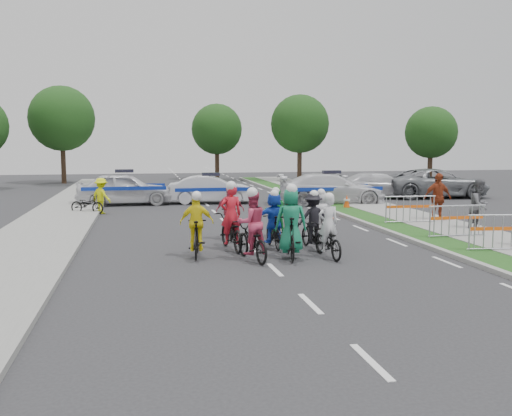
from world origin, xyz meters
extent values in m
plane|color=#28282B|center=(0.00, 0.00, 0.00)|extent=(90.00, 90.00, 0.00)
cube|color=gray|center=(5.10, 5.00, 0.06)|extent=(0.20, 60.00, 0.12)
cube|color=#154115|center=(5.80, 5.00, 0.06)|extent=(1.20, 60.00, 0.11)
cube|color=gray|center=(7.60, 5.00, 0.07)|extent=(2.40, 60.00, 0.13)
cube|color=gray|center=(-6.50, 5.00, 0.07)|extent=(3.00, 60.00, 0.13)
imported|color=black|center=(1.74, 1.22, 0.46)|extent=(0.74, 1.79, 0.92)
imported|color=white|center=(1.74, 1.17, 0.94)|extent=(0.58, 0.41, 1.53)
sphere|color=white|center=(1.74, 1.12, 1.65)|extent=(0.26, 0.26, 0.26)
imported|color=black|center=(0.73, 1.31, 0.58)|extent=(0.85, 1.99, 1.16)
imported|color=#167E56|center=(0.73, 1.26, 1.05)|extent=(0.93, 0.68, 1.73)
sphere|color=white|center=(0.73, 1.21, 1.87)|extent=(0.30, 0.30, 0.30)
imported|color=black|center=(-0.35, 1.24, 0.50)|extent=(1.04, 2.01, 1.01)
imported|color=#C5365A|center=(-0.35, 1.19, 1.02)|extent=(0.92, 0.78, 1.67)
sphere|color=white|center=(-0.35, 1.14, 1.81)|extent=(0.29, 0.29, 0.29)
imported|color=black|center=(-1.72, 1.98, 0.52)|extent=(0.72, 1.78, 1.04)
imported|color=yellow|center=(-1.72, 1.93, 0.96)|extent=(0.95, 0.50, 1.56)
sphere|color=white|center=(-1.72, 1.88, 1.68)|extent=(0.27, 0.27, 0.27)
imported|color=black|center=(1.71, 2.49, 0.45)|extent=(0.75, 1.75, 0.90)
imported|color=black|center=(1.71, 2.44, 0.93)|extent=(1.01, 0.64, 1.49)
sphere|color=white|center=(1.71, 2.39, 1.61)|extent=(0.26, 0.26, 0.26)
imported|color=black|center=(0.62, 2.85, 0.50)|extent=(0.50, 1.66, 0.99)
imported|color=blue|center=(0.62, 2.80, 0.93)|extent=(1.39, 0.47, 1.49)
sphere|color=white|center=(0.62, 2.75, 1.61)|extent=(0.26, 0.26, 0.26)
imported|color=black|center=(-0.65, 2.85, 0.52)|extent=(0.95, 2.05, 1.04)
imported|color=red|center=(-0.65, 2.80, 1.04)|extent=(0.68, 0.49, 1.73)
sphere|color=white|center=(-0.65, 2.75, 1.86)|extent=(0.30, 0.30, 0.30)
imported|color=black|center=(2.21, 3.38, 0.49)|extent=(0.47, 1.62, 0.97)
imported|color=white|center=(2.21, 3.33, 0.91)|extent=(0.72, 0.47, 1.46)
sphere|color=white|center=(2.21, 3.28, 1.58)|extent=(0.25, 0.25, 0.25)
imported|color=black|center=(1.04, 4.47, 0.43)|extent=(0.68, 1.68, 0.87)
imported|color=green|center=(1.04, 4.42, 0.90)|extent=(0.74, 0.59, 1.44)
sphere|color=white|center=(1.04, 4.37, 1.56)|extent=(0.25, 0.25, 0.25)
imported|color=black|center=(-0.41, 4.60, 0.51)|extent=(0.61, 1.73, 1.02)
imported|color=#C3364E|center=(-0.41, 4.55, 0.95)|extent=(0.92, 0.44, 1.53)
sphere|color=white|center=(-0.41, 4.50, 1.66)|extent=(0.27, 0.27, 0.27)
imported|color=silver|center=(-4.02, 15.83, 0.81)|extent=(4.76, 1.95, 1.62)
imported|color=silver|center=(0.29, 15.71, 0.71)|extent=(4.43, 1.98, 1.41)
imported|color=silver|center=(6.16, 13.89, 0.78)|extent=(5.64, 2.97, 1.56)
imported|color=silver|center=(9.89, 16.47, 0.71)|extent=(5.01, 2.31, 1.42)
imported|color=slate|center=(13.15, 16.20, 0.82)|extent=(6.03, 3.08, 1.63)
imported|color=#525156|center=(8.37, 4.48, 0.92)|extent=(1.12, 1.03, 1.84)
imported|color=maroon|center=(8.08, 6.85, 0.97)|extent=(1.13, 0.48, 1.93)
imported|color=#DFEB0C|center=(-4.92, 12.36, 0.78)|extent=(1.13, 1.12, 1.57)
cube|color=#F24C0C|center=(4.35, 8.96, 0.01)|extent=(0.40, 0.40, 0.03)
cone|color=#F24C0C|center=(4.35, 8.96, 0.35)|extent=(0.36, 0.36, 0.70)
cylinder|color=silver|center=(4.35, 8.96, 0.45)|extent=(0.29, 0.29, 0.08)
cube|color=#F24C0C|center=(6.15, 11.65, 0.01)|extent=(0.40, 0.40, 0.03)
cone|color=#F24C0C|center=(6.15, 11.65, 0.35)|extent=(0.36, 0.36, 0.70)
cylinder|color=silver|center=(6.15, 11.65, 0.45)|extent=(0.29, 0.29, 0.08)
imported|color=black|center=(-5.53, 12.34, 0.42)|extent=(1.68, 1.24, 0.84)
cylinder|color=#382619|center=(9.00, 30.00, 1.62)|extent=(0.36, 0.36, 3.25)
sphere|color=#163812|center=(9.00, 30.00, 4.55)|extent=(4.55, 4.55, 4.55)
cylinder|color=#382619|center=(18.00, 26.00, 1.38)|extent=(0.36, 0.36, 2.75)
sphere|color=#163812|center=(18.00, 26.00, 3.85)|extent=(3.85, 3.85, 3.85)
cylinder|color=#382619|center=(-9.00, 32.00, 1.75)|extent=(0.36, 0.36, 3.50)
sphere|color=#163812|center=(-9.00, 32.00, 4.90)|extent=(4.90, 4.90, 4.90)
cylinder|color=#382619|center=(3.00, 34.00, 1.50)|extent=(0.36, 0.36, 3.00)
sphere|color=#163812|center=(3.00, 34.00, 4.20)|extent=(4.20, 4.20, 4.20)
camera|label=1|loc=(-3.13, -13.33, 3.11)|focal=40.00mm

